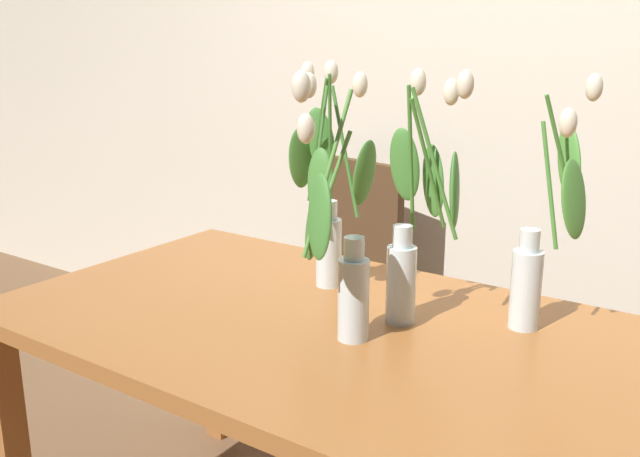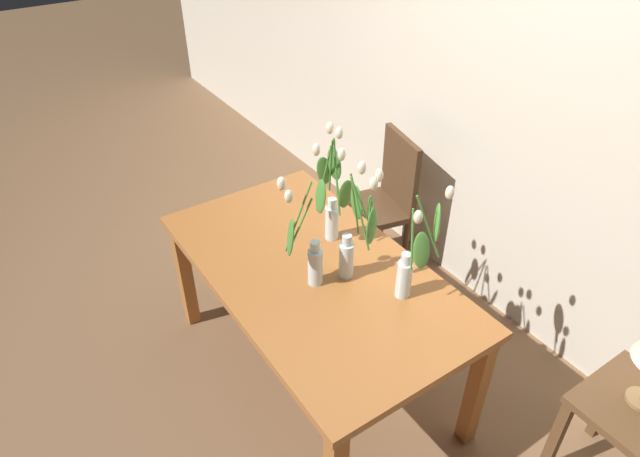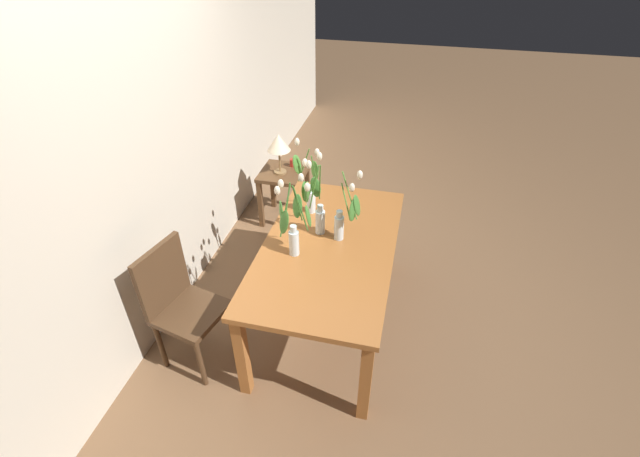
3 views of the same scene
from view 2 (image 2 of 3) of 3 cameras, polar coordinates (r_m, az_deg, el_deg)
The scene contains 9 objects.
ground_plane at distance 3.12m, azimuth -0.57°, elevation -14.52°, with size 18.00×18.00×0.00m, color brown.
room_wall_rear at distance 3.07m, azimuth 19.95°, elevation 13.64°, with size 9.00×0.10×2.70m, color beige.
dining_table at distance 2.66m, azimuth -0.65°, elevation -5.57°, with size 1.60×0.90×0.74m.
tulip_vase_0 at distance 2.65m, azimuth 1.20°, elevation 3.20°, with size 0.28×0.20×0.58m.
tulip_vase_1 at distance 2.43m, azimuth 3.62°, elevation -0.88°, with size 0.22×0.17×0.57m.
tulip_vase_2 at distance 2.40m, azimuth -1.34°, elevation -2.61°, with size 0.12×0.19×0.58m.
tulip_vase_3 at distance 2.36m, azimuth 9.48°, elevation -3.57°, with size 0.16×0.20×0.56m.
dining_chair at distance 3.51m, azimuth 6.58°, elevation 3.23°, with size 0.48×0.48×0.93m.
side_table at distance 2.72m, azimuth 29.68°, elevation -17.31°, with size 0.44×0.44×0.55m.
Camera 2 is at (1.67, -1.08, 2.41)m, focal length 31.02 mm.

